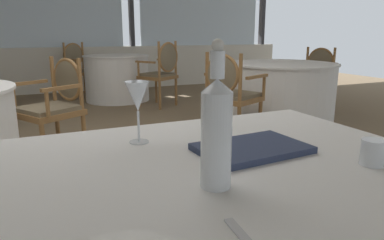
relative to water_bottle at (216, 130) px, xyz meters
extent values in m
plane|color=#756047|center=(-0.05, 2.11, -0.89)|extent=(15.41, 15.41, 0.00)
cube|color=silver|center=(-0.05, 6.55, -0.47)|extent=(9.96, 0.12, 0.85)
cube|color=silver|center=(3.07, 6.57, 0.87)|extent=(2.75, 0.02, 1.83)
cube|color=#333338|center=(4.63, 6.55, 0.87)|extent=(0.08, 0.14, 1.83)
cube|color=white|center=(-0.02, 0.10, -0.15)|extent=(1.50, 1.07, 0.02)
cylinder|color=white|center=(0.00, 0.00, -0.03)|extent=(0.07, 0.07, 0.23)
cone|color=white|center=(0.00, 0.00, 0.10)|extent=(0.07, 0.07, 0.03)
cylinder|color=white|center=(0.00, 0.00, 0.15)|extent=(0.03, 0.03, 0.06)
sphere|color=silver|center=(0.00, 0.00, 0.19)|extent=(0.03, 0.03, 0.03)
cylinder|color=white|center=(-0.07, 0.41, -0.14)|extent=(0.06, 0.06, 0.00)
cylinder|color=white|center=(-0.07, 0.41, -0.08)|extent=(0.01, 0.01, 0.10)
cone|color=white|center=(-0.07, 0.41, 0.02)|extent=(0.08, 0.08, 0.10)
cylinder|color=white|center=(0.46, -0.05, -0.10)|extent=(0.06, 0.06, 0.07)
cube|color=#2D3856|center=(0.22, 0.18, -0.13)|extent=(0.34, 0.24, 0.02)
cylinder|color=white|center=(0.89, 5.26, -0.15)|extent=(1.08, 1.08, 0.02)
cylinder|color=white|center=(0.89, 5.26, -0.52)|extent=(1.05, 1.05, 0.73)
cube|color=olive|center=(1.36, 4.52, -0.44)|extent=(0.63, 0.63, 0.05)
cube|color=#75664C|center=(1.36, 4.52, -0.40)|extent=(0.58, 0.58, 0.04)
cylinder|color=olive|center=(1.08, 4.58, -0.68)|extent=(0.04, 0.04, 0.43)
cylinder|color=olive|center=(1.42, 4.79, -0.68)|extent=(0.04, 0.04, 0.43)
cylinder|color=olive|center=(1.29, 4.24, -0.68)|extent=(0.04, 0.04, 0.43)
cylinder|color=olive|center=(1.63, 4.45, -0.68)|extent=(0.04, 0.04, 0.43)
cylinder|color=olive|center=(1.29, 4.24, -0.16)|extent=(0.04, 0.04, 0.52)
cylinder|color=olive|center=(1.63, 4.45, -0.16)|extent=(0.04, 0.04, 0.52)
ellipsoid|color=#75664C|center=(1.47, 4.33, -0.13)|extent=(0.36, 0.25, 0.43)
torus|color=olive|center=(1.47, 4.33, -0.13)|extent=(0.40, 0.26, 0.45)
cube|color=olive|center=(1.13, 4.40, -0.20)|extent=(0.23, 0.33, 0.03)
cylinder|color=olive|center=(1.06, 4.52, -0.31)|extent=(0.03, 0.03, 0.22)
cube|color=olive|center=(1.56, 4.66, -0.20)|extent=(0.23, 0.33, 0.03)
cylinder|color=olive|center=(1.48, 4.78, -0.31)|extent=(0.03, 0.03, 0.22)
cube|color=olive|center=(0.43, 6.01, -0.48)|extent=(0.63, 0.63, 0.05)
cube|color=#75664C|center=(0.43, 6.01, -0.43)|extent=(0.58, 0.58, 0.04)
cylinder|color=olive|center=(0.70, 5.95, -0.70)|extent=(0.04, 0.04, 0.39)
cylinder|color=olive|center=(0.36, 5.73, -0.70)|extent=(0.04, 0.04, 0.39)
cylinder|color=olive|center=(0.49, 6.28, -0.70)|extent=(0.04, 0.04, 0.39)
cylinder|color=olive|center=(0.15, 6.07, -0.70)|extent=(0.04, 0.04, 0.39)
cylinder|color=olive|center=(0.49, 6.28, -0.20)|extent=(0.04, 0.04, 0.51)
cylinder|color=olive|center=(0.15, 6.07, -0.20)|extent=(0.04, 0.04, 0.51)
ellipsoid|color=#75664C|center=(0.31, 6.19, -0.17)|extent=(0.36, 0.25, 0.43)
torus|color=olive|center=(0.31, 6.19, -0.17)|extent=(0.39, 0.26, 0.44)
cube|color=olive|center=(0.65, 6.12, -0.23)|extent=(0.23, 0.33, 0.03)
cylinder|color=olive|center=(0.72, 6.00, -0.34)|extent=(0.03, 0.03, 0.22)
cube|color=olive|center=(0.22, 5.86, -0.23)|extent=(0.23, 0.33, 0.03)
cylinder|color=olive|center=(0.30, 5.74, -0.34)|extent=(0.03, 0.03, 0.22)
cube|color=olive|center=(-0.29, 2.57, -0.46)|extent=(0.63, 0.63, 0.05)
cube|color=#75664C|center=(-0.29, 2.57, -0.42)|extent=(0.58, 0.58, 0.04)
cylinder|color=olive|center=(-0.36, 2.30, -0.69)|extent=(0.04, 0.04, 0.41)
cylinder|color=olive|center=(-0.56, 2.64, -0.69)|extent=(0.04, 0.04, 0.41)
cylinder|color=olive|center=(-0.01, 2.50, -0.69)|extent=(0.04, 0.04, 0.41)
cylinder|color=olive|center=(-0.21, 2.85, -0.69)|extent=(0.04, 0.04, 0.41)
cylinder|color=olive|center=(-0.01, 2.50, -0.21)|extent=(0.04, 0.04, 0.44)
cylinder|color=olive|center=(-0.21, 2.85, -0.21)|extent=(0.04, 0.04, 0.44)
ellipsoid|color=#75664C|center=(-0.10, 2.68, -0.19)|extent=(0.24, 0.36, 0.37)
torus|color=olive|center=(-0.10, 2.68, -0.19)|extent=(0.22, 0.35, 0.39)
cube|color=olive|center=(-0.18, 2.35, -0.22)|extent=(0.34, 0.22, 0.03)
cylinder|color=olive|center=(-0.30, 2.28, -0.33)|extent=(0.03, 0.03, 0.22)
cube|color=olive|center=(-0.43, 2.78, -0.22)|extent=(0.34, 0.22, 0.03)
cylinder|color=olive|center=(-0.55, 2.71, -0.33)|extent=(0.03, 0.03, 0.22)
cylinder|color=white|center=(2.41, 2.87, -0.15)|extent=(1.35, 1.35, 0.02)
cylinder|color=white|center=(2.41, 2.87, -0.52)|extent=(1.31, 1.31, 0.73)
cube|color=olive|center=(1.49, 2.44, -0.44)|extent=(0.61, 0.61, 0.05)
cube|color=#75664C|center=(1.49, 2.44, -0.40)|extent=(0.56, 0.56, 0.04)
cylinder|color=olive|center=(1.59, 2.71, -0.68)|extent=(0.04, 0.04, 0.42)
cylinder|color=olive|center=(1.76, 2.35, -0.68)|extent=(0.04, 0.04, 0.42)
cylinder|color=olive|center=(1.23, 2.54, -0.68)|extent=(0.04, 0.04, 0.42)
cylinder|color=olive|center=(1.40, 2.18, -0.68)|extent=(0.04, 0.04, 0.42)
cylinder|color=olive|center=(1.23, 2.54, -0.19)|extent=(0.04, 0.04, 0.45)
cylinder|color=olive|center=(1.40, 2.18, -0.19)|extent=(0.04, 0.04, 0.45)
ellipsoid|color=#75664C|center=(1.30, 2.35, -0.17)|extent=(0.21, 0.38, 0.38)
torus|color=olive|center=(1.30, 2.35, -0.17)|extent=(0.20, 0.37, 0.39)
cube|color=olive|center=(1.41, 2.68, -0.20)|extent=(0.35, 0.19, 0.03)
cylinder|color=olive|center=(1.53, 2.74, -0.31)|extent=(0.03, 0.03, 0.22)
cube|color=olive|center=(1.62, 2.22, -0.20)|extent=(0.35, 0.19, 0.03)
cylinder|color=olive|center=(1.75, 2.28, -0.31)|extent=(0.03, 0.03, 0.22)
cube|color=olive|center=(3.33, 3.30, -0.45)|extent=(0.61, 0.61, 0.05)
cube|color=#75664C|center=(3.33, 3.30, -0.41)|extent=(0.56, 0.56, 0.04)
cylinder|color=olive|center=(3.23, 3.04, -0.68)|extent=(0.04, 0.04, 0.42)
cylinder|color=olive|center=(3.06, 3.40, -0.68)|extent=(0.04, 0.04, 0.42)
cylinder|color=olive|center=(3.59, 3.21, -0.68)|extent=(0.04, 0.04, 0.42)
cylinder|color=olive|center=(3.42, 3.57, -0.68)|extent=(0.04, 0.04, 0.42)
cylinder|color=olive|center=(3.59, 3.21, -0.20)|extent=(0.04, 0.04, 0.44)
cylinder|color=olive|center=(3.42, 3.57, -0.20)|extent=(0.04, 0.04, 0.44)
ellipsoid|color=#75664C|center=(3.52, 3.40, -0.18)|extent=(0.21, 0.38, 0.37)
torus|color=olive|center=(3.52, 3.40, -0.18)|extent=(0.19, 0.36, 0.39)
cube|color=olive|center=(3.42, 3.07, -0.21)|extent=(0.35, 0.19, 0.03)
cylinder|color=olive|center=(3.29, 3.01, -0.32)|extent=(0.03, 0.03, 0.22)
cube|color=olive|center=(3.20, 3.52, -0.21)|extent=(0.35, 0.19, 0.03)
cylinder|color=olive|center=(3.07, 3.46, -0.32)|extent=(0.03, 0.03, 0.22)
camera|label=1|loc=(-0.37, -0.69, 0.21)|focal=33.29mm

